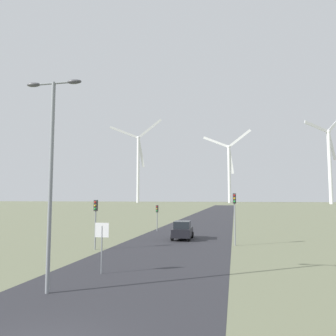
# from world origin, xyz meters

# --- Properties ---
(road_surface) EXTENTS (10.00, 240.00, 0.01)m
(road_surface) POSITION_xyz_m (0.00, 48.00, 0.00)
(road_surface) COLOR #2D2D33
(road_surface) RESTS_ON ground
(streetlamp) EXTENTS (2.78, 0.32, 9.64)m
(streetlamp) POSITION_xyz_m (-2.85, 5.36, 6.04)
(streetlamp) COLOR gray
(streetlamp) RESTS_ON ground
(stop_sign_near) EXTENTS (0.81, 0.07, 2.80)m
(stop_sign_near) POSITION_xyz_m (-1.98, 9.32, 1.96)
(stop_sign_near) COLOR gray
(stop_sign_near) RESTS_ON ground
(traffic_light_post_near_left) EXTENTS (0.28, 0.34, 4.00)m
(traffic_light_post_near_left) POSITION_xyz_m (-5.86, 17.15, 2.93)
(traffic_light_post_near_left) COLOR gray
(traffic_light_post_near_left) RESTS_ON ground
(traffic_light_post_near_right) EXTENTS (0.28, 0.34, 4.58)m
(traffic_light_post_near_right) POSITION_xyz_m (5.32, 21.59, 3.33)
(traffic_light_post_near_right) COLOR gray
(traffic_light_post_near_right) RESTS_ON ground
(traffic_light_post_mid_left) EXTENTS (0.28, 0.33, 3.24)m
(traffic_light_post_mid_left) POSITION_xyz_m (-4.29, 32.32, 2.38)
(traffic_light_post_mid_left) COLOR gray
(traffic_light_post_mid_left) RESTS_ON ground
(car_approaching) EXTENTS (2.00, 4.18, 1.83)m
(car_approaching) POSITION_xyz_m (0.12, 24.94, 0.91)
(car_approaching) COLOR black
(car_approaching) RESTS_ON ground
(wind_turbine_far_left) EXTENTS (39.22, 14.22, 67.31)m
(wind_turbine_far_left) POSITION_xyz_m (-68.86, 238.49, 31.90)
(wind_turbine_far_left) COLOR white
(wind_turbine_far_left) RESTS_ON ground
(wind_turbine_left) EXTENTS (36.45, 2.60, 55.82)m
(wind_turbine_left) POSITION_xyz_m (1.55, 243.14, 26.75)
(wind_turbine_left) COLOR white
(wind_turbine_left) RESTS_ON ground
(wind_turbine_center) EXTENTS (27.89, 15.25, 58.28)m
(wind_turbine_center) POSITION_xyz_m (63.53, 209.75, 27.73)
(wind_turbine_center) COLOR white
(wind_turbine_center) RESTS_ON ground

